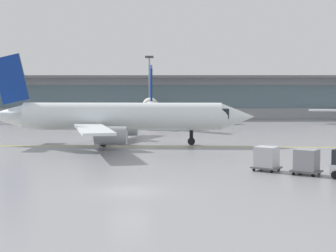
% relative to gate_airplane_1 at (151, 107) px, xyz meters
% --- Properties ---
extents(ground_plane, '(400.00, 400.00, 0.00)m').
position_rel_gate_airplane_1_xyz_m(ground_plane, '(1.20, -65.03, -3.15)').
color(ground_plane, gray).
extents(taxiway_centreline_stripe, '(109.93, 4.70, 0.01)m').
position_rel_gate_airplane_1_xyz_m(taxiway_centreline_stripe, '(-1.89, -38.95, -3.15)').
color(taxiway_centreline_stripe, yellow).
rests_on(taxiway_centreline_stripe, ground_plane).
extents(terminal_concourse, '(170.12, 11.00, 9.60)m').
position_rel_gate_airplane_1_xyz_m(terminal_concourse, '(1.20, 22.16, 1.76)').
color(terminal_concourse, '#9EA3A8').
rests_on(terminal_concourse, ground_plane).
extents(gate_airplane_1, '(29.50, 31.74, 10.51)m').
position_rel_gate_airplane_1_xyz_m(gate_airplane_1, '(0.00, 0.00, 0.00)').
color(gate_airplane_1, silver).
rests_on(gate_airplane_1, ground_plane).
extents(taxiing_regional_jet, '(32.26, 30.00, 10.69)m').
position_rel_gate_airplane_1_xyz_m(taxiing_regional_jet, '(-2.30, -36.93, 0.05)').
color(taxiing_regional_jet, white).
rests_on(taxiing_regional_jet, ground_plane).
extents(cargo_dolly_lead, '(2.64, 2.50, 1.94)m').
position_rel_gate_airplane_1_xyz_m(cargo_dolly_lead, '(14.07, -58.58, -2.10)').
color(cargo_dolly_lead, '#595B60').
rests_on(cargo_dolly_lead, ground_plane).
extents(cargo_dolly_trailing, '(2.64, 2.50, 1.94)m').
position_rel_gate_airplane_1_xyz_m(cargo_dolly_trailing, '(11.38, -56.77, -2.10)').
color(cargo_dolly_trailing, '#595B60').
rests_on(cargo_dolly_trailing, ground_plane).
extents(apron_light_mast_1, '(1.80, 0.36, 13.66)m').
position_rel_gate_airplane_1_xyz_m(apron_light_mast_1, '(-0.77, 13.13, 4.36)').
color(apron_light_mast_1, gray).
rests_on(apron_light_mast_1, ground_plane).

